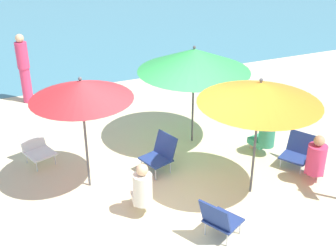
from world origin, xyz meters
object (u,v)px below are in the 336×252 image
at_px(umbrella_red, 81,90).
at_px(umbrella_green, 194,60).
at_px(beach_chair_a, 36,147).
at_px(person_b, 265,135).
at_px(beach_chair_d, 298,150).
at_px(person_a, 142,189).
at_px(beach_chair_b, 219,219).
at_px(person_c, 316,160).
at_px(person_d, 24,68).
at_px(umbrella_orange, 260,93).
at_px(beach_chair_c, 161,153).

bearing_deg(umbrella_red, umbrella_green, 18.36).
distance_m(beach_chair_a, person_b, 4.34).
relative_size(beach_chair_d, person_a, 0.75).
bearing_deg(beach_chair_b, person_c, -10.87).
bearing_deg(beach_chair_d, umbrella_red, -43.50).
relative_size(beach_chair_b, person_d, 0.41).
bearing_deg(beach_chair_b, person_a, 102.39).
bearing_deg(umbrella_green, person_a, -133.05).
relative_size(umbrella_red, umbrella_green, 0.92).
height_order(umbrella_orange, beach_chair_b, umbrella_orange).
relative_size(umbrella_red, beach_chair_b, 2.89).
distance_m(umbrella_red, umbrella_orange, 2.78).
height_order(person_a, person_d, person_d).
bearing_deg(person_b, person_a, 96.26).
distance_m(umbrella_green, beach_chair_b, 3.32).
bearing_deg(person_a, person_c, -85.13).
distance_m(umbrella_orange, beach_chair_c, 2.23).
relative_size(beach_chair_c, person_c, 0.74).
bearing_deg(person_d, person_c, -170.94).
xyz_separation_m(beach_chair_d, person_a, (-3.16, -0.28, 0.17)).
bearing_deg(umbrella_orange, person_c, -7.70).
height_order(beach_chair_b, person_c, person_c).
xyz_separation_m(umbrella_green, person_a, (-1.76, -1.89, -1.27)).
bearing_deg(person_b, beach_chair_d, -160.01).
bearing_deg(beach_chair_b, umbrella_orange, 10.26).
xyz_separation_m(person_a, person_b, (2.82, 0.86, -0.05)).
bearing_deg(beach_chair_b, beach_chair_a, 95.43).
relative_size(umbrella_green, beach_chair_d, 3.10).
xyz_separation_m(umbrella_green, umbrella_orange, (0.13, -2.03, 0.08)).
distance_m(umbrella_orange, person_b, 1.96).
bearing_deg(umbrella_orange, beach_chair_c, 133.06).
relative_size(umbrella_orange, beach_chair_a, 2.87).
bearing_deg(beach_chair_a, umbrella_red, 12.12).
relative_size(umbrella_red, beach_chair_a, 2.80).
xyz_separation_m(beach_chair_a, beach_chair_b, (2.10, -3.25, 0.05)).
xyz_separation_m(beach_chair_c, person_c, (2.33, -1.39, 0.08)).
height_order(beach_chair_b, person_b, person_b).
bearing_deg(umbrella_green, umbrella_red, -161.64).
distance_m(beach_chair_c, person_b, 2.08).
height_order(beach_chair_c, person_c, person_c).
relative_size(umbrella_green, beach_chair_a, 3.05).
xyz_separation_m(umbrella_green, beach_chair_a, (-3.05, 0.38, -1.43)).
relative_size(person_b, person_c, 0.93).
relative_size(beach_chair_d, person_c, 0.76).
xyz_separation_m(beach_chair_b, beach_chair_d, (2.34, 1.26, -0.06)).
bearing_deg(beach_chair_d, person_b, -90.27).
bearing_deg(person_d, umbrella_red, 159.14).
distance_m(beach_chair_a, person_a, 2.61).
relative_size(umbrella_green, beach_chair_c, 3.18).
relative_size(umbrella_red, person_d, 1.18).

